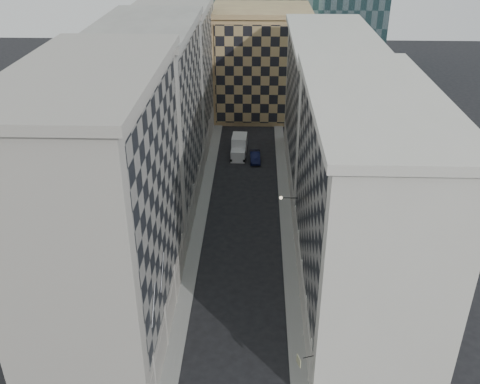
# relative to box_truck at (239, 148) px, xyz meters

# --- Properties ---
(sidewalk_west) EXTENTS (1.50, 100.00, 0.15)m
(sidewalk_west) POSITION_rel_box_truck_xyz_m (-4.08, -18.71, -1.22)
(sidewalk_west) COLOR gray
(sidewalk_west) RESTS_ON ground
(sidewalk_east) EXTENTS (1.50, 100.00, 0.15)m
(sidewalk_east) POSITION_rel_box_truck_xyz_m (6.42, -18.71, -1.22)
(sidewalk_east) COLOR gray
(sidewalk_east) RESTS_ON ground
(bldg_left_a) EXTENTS (10.80, 22.80, 23.70)m
(bldg_left_a) POSITION_rel_box_truck_xyz_m (-9.71, -37.71, 10.53)
(bldg_left_a) COLOR #A39E93
(bldg_left_a) RESTS_ON ground
(bldg_left_b) EXTENTS (10.80, 22.80, 22.70)m
(bldg_left_b) POSITION_rel_box_truck_xyz_m (-9.71, -15.71, 10.03)
(bldg_left_b) COLOR gray
(bldg_left_b) RESTS_ON ground
(bldg_left_c) EXTENTS (10.80, 22.80, 21.70)m
(bldg_left_c) POSITION_rel_box_truck_xyz_m (-9.71, 6.29, 9.53)
(bldg_left_c) COLOR #A39E93
(bldg_left_c) RESTS_ON ground
(bldg_right_a) EXTENTS (10.80, 26.80, 20.70)m
(bldg_right_a) POSITION_rel_box_truck_xyz_m (12.05, -33.71, 9.03)
(bldg_right_a) COLOR beige
(bldg_right_a) RESTS_ON ground
(bldg_right_b) EXTENTS (10.80, 28.80, 19.70)m
(bldg_right_b) POSITION_rel_box_truck_xyz_m (12.06, -6.71, 8.55)
(bldg_right_b) COLOR beige
(bldg_right_b) RESTS_ON ground
(tan_block) EXTENTS (16.80, 14.80, 18.80)m
(tan_block) POSITION_rel_box_truck_xyz_m (3.17, 19.19, 8.14)
(tan_block) COLOR #A88258
(tan_block) RESTS_ON ground
(flagpoles_left) EXTENTS (0.10, 6.33, 2.33)m
(flagpoles_left) POSITION_rel_box_truck_xyz_m (-4.73, -42.71, 6.70)
(flagpoles_left) COLOR gray
(flagpoles_left) RESTS_ON ground
(bracket_lamp) EXTENTS (1.98, 0.36, 0.36)m
(bracket_lamp) POSITION_rel_box_truck_xyz_m (5.55, -24.71, 4.90)
(bracket_lamp) COLOR black
(bracket_lamp) RESTS_ON ground
(box_truck) EXTENTS (2.44, 5.52, 2.98)m
(box_truck) POSITION_rel_box_truck_xyz_m (0.00, 0.00, 0.00)
(box_truck) COLOR silver
(box_truck) RESTS_ON ground
(dark_car) EXTENTS (1.68, 4.33, 1.41)m
(dark_car) POSITION_rel_box_truck_xyz_m (2.48, -2.05, -0.59)
(dark_car) COLOR black
(dark_car) RESTS_ON ground
(shop_sign) EXTENTS (1.27, 0.74, 0.85)m
(shop_sign) POSITION_rel_box_truck_xyz_m (6.12, -45.71, 2.54)
(shop_sign) COLOR black
(shop_sign) RESTS_ON ground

